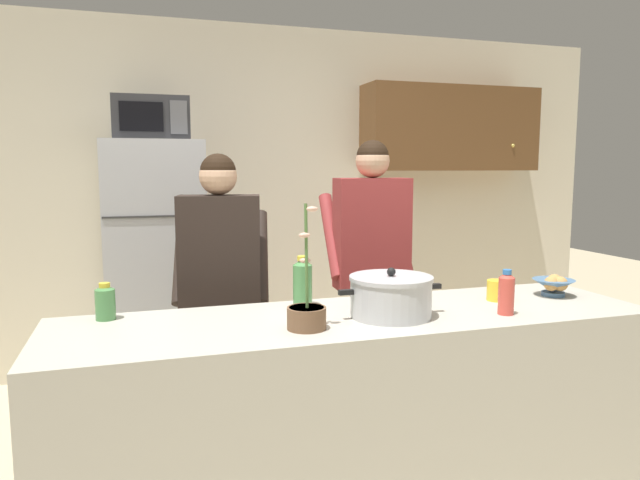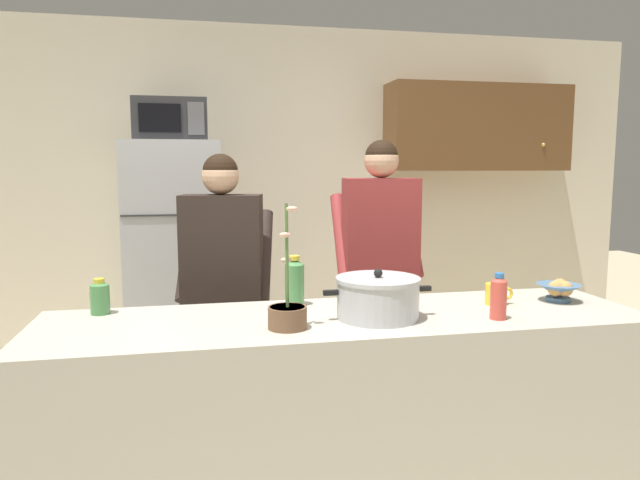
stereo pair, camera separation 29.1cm
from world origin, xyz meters
name	(u,v)px [view 2 (the right image)]	position (x,y,z in m)	size (l,w,h in m)	color
back_wall_unit	(306,186)	(0.24, 2.26, 1.38)	(6.00, 0.48, 2.60)	beige
kitchen_island	(346,421)	(0.00, 0.00, 0.46)	(2.52, 0.68, 0.92)	#BCB7A8
refrigerator	(176,265)	(-0.76, 1.85, 0.85)	(0.64, 0.68, 1.71)	#B7BABF
microwave	(171,120)	(-0.76, 1.83, 1.85)	(0.48, 0.37, 0.28)	#2D2D30
person_near_pot	(223,272)	(-0.48, 0.71, 0.99)	(0.55, 0.48, 1.60)	black
person_by_sink	(380,249)	(0.44, 0.94, 1.06)	(0.53, 0.44, 1.69)	black
cooking_pot	(378,298)	(0.11, -0.06, 1.01)	(0.45, 0.34, 0.21)	silver
coffee_mug	(496,294)	(0.71, 0.06, 0.97)	(0.13, 0.09, 0.10)	yellow
bread_bowl	(559,290)	(1.02, 0.06, 0.97)	(0.20, 0.20, 0.10)	#4C7299
bottle_near_edge	(499,297)	(0.59, -0.17, 1.01)	(0.07, 0.07, 0.19)	#D84C3F
bottle_mid_counter	(295,281)	(-0.18, 0.23, 1.03)	(0.09, 0.09, 0.22)	#4C8C4C
bottle_far_corner	(100,297)	(-1.01, 0.24, 0.99)	(0.08, 0.08, 0.15)	#4C8C4C
potted_orchid	(287,312)	(-0.27, -0.14, 0.98)	(0.15, 0.15, 0.48)	brown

